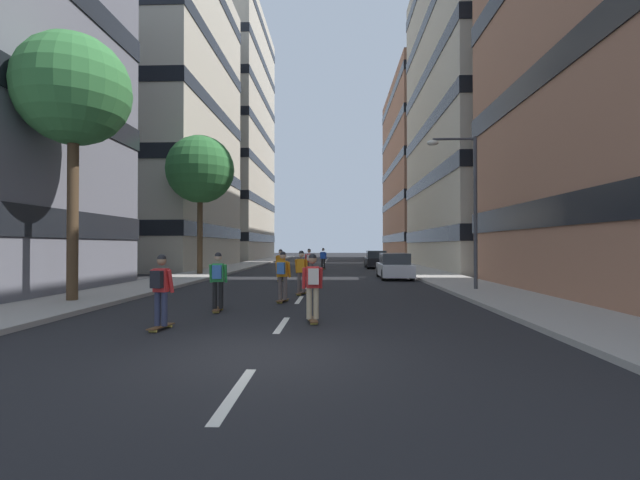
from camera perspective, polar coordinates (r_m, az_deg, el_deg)
The scene contains 21 objects.
ground_plane at distance 34.81m, azimuth -0.04°, elevation -3.98°, with size 161.47×161.47×0.00m, color black.
sidewalk_left at distance 39.18m, azimuth -11.03°, elevation -3.50°, with size 3.18×74.01×0.14m, color #9E9991.
sidewalk_right at distance 38.65m, azimuth 11.51°, elevation -3.54°, with size 3.18×74.01×0.14m, color #9E9991.
lane_markings at distance 35.90m, azimuth 0.03°, elevation -3.88°, with size 0.16×62.20×0.01m.
building_left_mid at distance 43.54m, azimuth -22.31°, elevation 14.59°, with size 13.99×17.64×26.69m.
building_left_far at distance 66.62m, azimuth -13.42°, elevation 13.03°, with size 13.99×21.53×35.40m.
building_right_mid at distance 42.73m, azimuth 23.25°, elevation 15.97°, with size 13.99×20.97×28.24m.
building_right_far at distance 64.90m, azimuth 15.51°, elevation 8.72°, with size 13.99×23.80×25.00m.
parked_car_near at distance 38.48m, azimuth 7.35°, elevation -2.62°, with size 1.82×4.40×1.52m.
parked_car_mid at distance 26.36m, azimuth 9.72°, elevation -3.50°, with size 1.82×4.40×1.52m.
street_tree_near at distance 29.92m, azimuth -15.44°, elevation 8.86°, with size 4.41×4.41×9.04m.
street_tree_mid at distance 17.75m, azimuth -29.59°, elevation 16.58°, with size 3.75×3.75×9.03m.
streetlamp_right at distance 19.66m, azimuth 18.67°, elevation 5.61°, with size 2.13×0.30×6.50m.
skater_0 at distance 13.42m, azimuth -13.25°, elevation -4.85°, with size 0.55×0.92×1.78m.
skater_1 at distance 24.18m, azimuth -5.20°, elevation -3.08°, with size 0.54×0.91×1.78m.
skater_2 at distance 35.79m, azimuth 0.42°, elevation -2.31°, with size 0.56×0.92×1.78m.
skater_3 at distance 11.23m, azimuth -0.97°, elevation -5.68°, with size 0.56×0.92×1.78m.
skater_4 at distance 27.92m, azimuth -1.44°, elevation -2.70°, with size 0.54×0.90×1.78m.
skater_5 at distance 10.93m, azimuth -20.17°, elevation -5.77°, with size 0.56×0.92×1.78m.
skater_6 at distance 15.25m, azimuth -4.93°, elevation -4.36°, with size 0.57×0.92×1.78m.
skater_7 at distance 17.58m, azimuth -2.47°, elevation -3.98°, with size 0.57×0.92×1.78m.
Camera 1 is at (1.37, -7.82, 1.99)m, focal length 24.41 mm.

